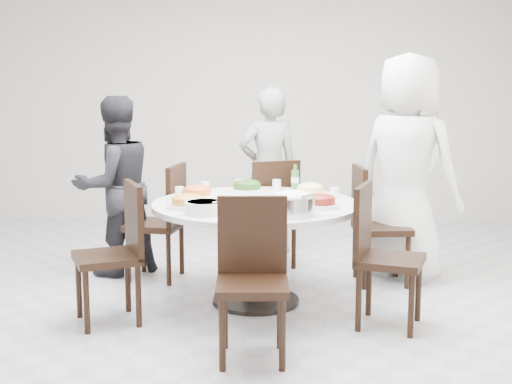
{
  "coord_description": "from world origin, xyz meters",
  "views": [
    {
      "loc": [
        0.36,
        -5.03,
        1.67
      ],
      "look_at": [
        0.2,
        0.09,
        0.82
      ],
      "focal_mm": 50.0,
      "sensor_mm": 36.0,
      "label": 1
    }
  ],
  "objects_px": {
    "dining_table": "(256,253)",
    "diner_middle": "(268,171)",
    "diner_left": "(115,186)",
    "chair_ne": "(382,225)",
    "chair_sw": "(107,254)",
    "soup_bowl": "(205,207)",
    "chair_s": "(252,282)",
    "beverage_bottle": "(295,178)",
    "chair_se": "(390,257)",
    "chair_nw": "(155,222)",
    "chair_n": "(269,213)",
    "rice_bowl": "(293,206)",
    "diner_right": "(407,168)"
  },
  "relations": [
    {
      "from": "dining_table",
      "to": "diner_middle",
      "type": "distance_m",
      "value": 1.55
    },
    {
      "from": "chair_ne",
      "to": "chair_sw",
      "type": "relative_size",
      "value": 1.0
    },
    {
      "from": "chair_s",
      "to": "beverage_bottle",
      "type": "height_order",
      "value": "beverage_bottle"
    },
    {
      "from": "soup_bowl",
      "to": "chair_sw",
      "type": "bearing_deg",
      "value": -176.35
    },
    {
      "from": "chair_ne",
      "to": "soup_bowl",
      "type": "relative_size",
      "value": 3.57
    },
    {
      "from": "chair_se",
      "to": "chair_sw",
      "type": "bearing_deg",
      "value": 108.0
    },
    {
      "from": "chair_n",
      "to": "chair_se",
      "type": "bearing_deg",
      "value": 98.32
    },
    {
      "from": "chair_ne",
      "to": "chair_sw",
      "type": "distance_m",
      "value": 2.21
    },
    {
      "from": "chair_se",
      "to": "diner_left",
      "type": "bearing_deg",
      "value": 78.42
    },
    {
      "from": "chair_nw",
      "to": "beverage_bottle",
      "type": "distance_m",
      "value": 1.2
    },
    {
      "from": "dining_table",
      "to": "chair_se",
      "type": "distance_m",
      "value": 1.02
    },
    {
      "from": "chair_n",
      "to": "chair_s",
      "type": "xyz_separation_m",
      "value": [
        -0.07,
        -2.09,
        0.0
      ]
    },
    {
      "from": "chair_nw",
      "to": "chair_sw",
      "type": "height_order",
      "value": "same"
    },
    {
      "from": "chair_s",
      "to": "diner_middle",
      "type": "xyz_separation_m",
      "value": [
        0.06,
        2.55,
        0.3
      ]
    },
    {
      "from": "diner_left",
      "to": "beverage_bottle",
      "type": "xyz_separation_m",
      "value": [
        1.49,
        -0.23,
        0.11
      ]
    },
    {
      "from": "chair_s",
      "to": "chair_se",
      "type": "distance_m",
      "value": 1.07
    },
    {
      "from": "dining_table",
      "to": "diner_left",
      "type": "relative_size",
      "value": 1.0
    },
    {
      "from": "diner_left",
      "to": "soup_bowl",
      "type": "distance_m",
      "value": 1.45
    },
    {
      "from": "dining_table",
      "to": "soup_bowl",
      "type": "bearing_deg",
      "value": -128.68
    },
    {
      "from": "chair_sw",
      "to": "chair_s",
      "type": "xyz_separation_m",
      "value": [
        1.0,
        -0.61,
        0.0
      ]
    },
    {
      "from": "diner_left",
      "to": "diner_middle",
      "type": "bearing_deg",
      "value": 171.81
    },
    {
      "from": "chair_n",
      "to": "diner_left",
      "type": "height_order",
      "value": "diner_left"
    },
    {
      "from": "chair_nw",
      "to": "chair_se",
      "type": "bearing_deg",
      "value": 68.55
    },
    {
      "from": "dining_table",
      "to": "diner_middle",
      "type": "height_order",
      "value": "diner_middle"
    },
    {
      "from": "chair_nw",
      "to": "beverage_bottle",
      "type": "relative_size",
      "value": 4.45
    },
    {
      "from": "chair_n",
      "to": "diner_left",
      "type": "distance_m",
      "value": 1.34
    },
    {
      "from": "dining_table",
      "to": "diner_right",
      "type": "bearing_deg",
      "value": 30.2
    },
    {
      "from": "chair_n",
      "to": "diner_right",
      "type": "distance_m",
      "value": 1.26
    },
    {
      "from": "diner_middle",
      "to": "chair_se",
      "type": "bearing_deg",
      "value": 96.49
    },
    {
      "from": "dining_table",
      "to": "chair_se",
      "type": "xyz_separation_m",
      "value": [
        0.9,
        -0.47,
        0.1
      ]
    },
    {
      "from": "dining_table",
      "to": "diner_left",
      "type": "height_order",
      "value": "diner_left"
    },
    {
      "from": "chair_sw",
      "to": "beverage_bottle",
      "type": "height_order",
      "value": "beverage_bottle"
    },
    {
      "from": "dining_table",
      "to": "chair_nw",
      "type": "height_order",
      "value": "chair_nw"
    },
    {
      "from": "chair_se",
      "to": "beverage_bottle",
      "type": "distance_m",
      "value": 1.22
    },
    {
      "from": "chair_se",
      "to": "soup_bowl",
      "type": "bearing_deg",
      "value": 105.77
    },
    {
      "from": "rice_bowl",
      "to": "soup_bowl",
      "type": "relative_size",
      "value": 1.07
    },
    {
      "from": "chair_sw",
      "to": "chair_s",
      "type": "bearing_deg",
      "value": 35.06
    },
    {
      "from": "dining_table",
      "to": "beverage_bottle",
      "type": "height_order",
      "value": "beverage_bottle"
    },
    {
      "from": "chair_sw",
      "to": "diner_middle",
      "type": "relative_size",
      "value": 0.61
    },
    {
      "from": "soup_bowl",
      "to": "beverage_bottle",
      "type": "distance_m",
      "value": 1.12
    },
    {
      "from": "dining_table",
      "to": "chair_s",
      "type": "relative_size",
      "value": 1.58
    },
    {
      "from": "diner_middle",
      "to": "chair_sw",
      "type": "bearing_deg",
      "value": 44.94
    },
    {
      "from": "diner_middle",
      "to": "soup_bowl",
      "type": "xyz_separation_m",
      "value": [
        -0.4,
        -1.9,
        0.02
      ]
    },
    {
      "from": "rice_bowl",
      "to": "diner_right",
      "type": "bearing_deg",
      "value": 50.33
    },
    {
      "from": "dining_table",
      "to": "soup_bowl",
      "type": "height_order",
      "value": "soup_bowl"
    },
    {
      "from": "dining_table",
      "to": "soup_bowl",
      "type": "relative_size",
      "value": 5.63
    },
    {
      "from": "chair_ne",
      "to": "diner_left",
      "type": "distance_m",
      "value": 2.22
    },
    {
      "from": "beverage_bottle",
      "to": "chair_sw",
      "type": "bearing_deg",
      "value": -142.99
    },
    {
      "from": "chair_s",
      "to": "beverage_bottle",
      "type": "bearing_deg",
      "value": 77.78
    },
    {
      "from": "diner_right",
      "to": "rice_bowl",
      "type": "bearing_deg",
      "value": 89.05
    }
  ]
}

